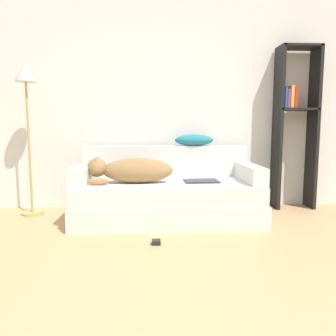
{
  "coord_description": "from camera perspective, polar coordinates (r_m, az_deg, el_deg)",
  "views": [
    {
      "loc": [
        -0.25,
        -1.08,
        0.93
      ],
      "look_at": [
        -0.09,
        2.09,
        0.54
      ],
      "focal_mm": 35.0,
      "sensor_mm": 36.0,
      "label": 1
    }
  ],
  "objects": [
    {
      "name": "couch_backrest",
      "position": [
        3.68,
        -0.38,
        1.23
      ],
      "size": [
        1.8,
        0.15,
        0.34
      ],
      "color": "silver",
      "rests_on": "couch"
    },
    {
      "name": "throw_pillow",
      "position": [
        3.67,
        4.55,
        4.86
      ],
      "size": [
        0.43,
        0.19,
        0.13
      ],
      "color": "teal",
      "rests_on": "couch_backrest"
    },
    {
      "name": "wall_back",
      "position": [
        3.92,
        0.8,
        13.15
      ],
      "size": [
        7.73,
        0.06,
        2.7
      ],
      "color": "silver",
      "rests_on": "ground_plane"
    },
    {
      "name": "couch_arm_right",
      "position": [
        3.45,
        14.06,
        -0.84
      ],
      "size": [
        0.15,
        0.72,
        0.17
      ],
      "color": "silver",
      "rests_on": "couch"
    },
    {
      "name": "power_adapter",
      "position": [
        2.7,
        -2.07,
        -12.78
      ],
      "size": [
        0.07,
        0.07,
        0.04
      ],
      "color": "black",
      "rests_on": "ground_plane"
    },
    {
      "name": "dog",
      "position": [
        3.24,
        -6.42,
        -0.39
      ],
      "size": [
        0.84,
        0.28,
        0.27
      ],
      "color": "olive",
      "rests_on": "couch"
    },
    {
      "name": "laptop",
      "position": [
        3.32,
        5.82,
        -2.25
      ],
      "size": [
        0.35,
        0.25,
        0.02
      ],
      "rotation": [
        0.0,
        0.0,
        0.04
      ],
      "color": "#2D2D30",
      "rests_on": "couch"
    },
    {
      "name": "bookshelf",
      "position": [
        4.05,
        21.21,
        7.93
      ],
      "size": [
        0.45,
        0.26,
        1.84
      ],
      "color": "black",
      "rests_on": "ground_plane"
    },
    {
      "name": "couch",
      "position": [
        3.36,
        -0.08,
        -5.72
      ],
      "size": [
        1.84,
        0.91,
        0.39
      ],
      "color": "silver",
      "rests_on": "ground_plane"
    },
    {
      "name": "couch_arm_left",
      "position": [
        3.37,
        -14.56,
        -1.04
      ],
      "size": [
        0.15,
        0.72,
        0.17
      ],
      "color": "silver",
      "rests_on": "couch"
    },
    {
      "name": "floor_lamp",
      "position": [
        3.78,
        -23.43,
        11.84
      ],
      "size": [
        0.22,
        0.22,
        1.6
      ],
      "color": "tan",
      "rests_on": "ground_plane"
    }
  ]
}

